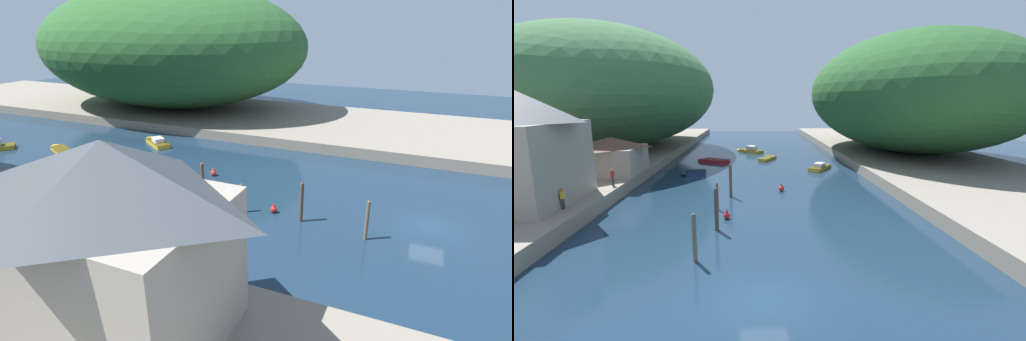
# 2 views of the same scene
# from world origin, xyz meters

# --- Properties ---
(water_surface) EXTENTS (130.00, 130.00, 0.00)m
(water_surface) POSITION_xyz_m (0.00, 30.00, 0.00)
(water_surface) COLOR #192D42
(water_surface) RESTS_ON ground
(right_bank) EXTENTS (22.00, 120.00, 1.26)m
(right_bank) POSITION_xyz_m (24.59, 30.00, 0.63)
(right_bank) COLOR gray
(right_bank) RESTS_ON ground
(hillside_right) EXTENTS (32.41, 45.38, 18.95)m
(hillside_right) POSITION_xyz_m (25.69, 41.07, 10.74)
(hillside_right) COLOR #285628
(hillside_right) RESTS_ON right_bank
(waterfront_building) EXTENTS (7.63, 9.93, 9.13)m
(waterfront_building) POSITION_xyz_m (-18.91, 12.83, 5.97)
(waterfront_building) COLOR gray
(waterfront_building) RESTS_ON left_bank
(boat_white_cruiser) EXTENTS (4.44, 5.54, 0.97)m
(boat_white_cruiser) POSITION_xyz_m (9.24, 32.34, 0.31)
(boat_white_cruiser) COLOR gold
(boat_white_cruiser) RESTS_ON water_surface
(boat_open_rowboat) EXTENTS (3.65, 5.53, 0.44)m
(boat_open_rowboat) POSITION_xyz_m (2.15, 40.92, 0.22)
(boat_open_rowboat) COLOR gold
(boat_open_rowboat) RESTS_ON water_surface
(boat_small_dinghy) EXTENTS (3.50, 2.09, 0.57)m
(boat_small_dinghy) POSITION_xyz_m (-8.40, 29.17, 0.28)
(boat_small_dinghy) COLOR navy
(boat_small_dinghy) RESTS_ON water_surface
(mooring_post_nearest) EXTENTS (0.26, 0.26, 3.03)m
(mooring_post_nearest) POSITION_xyz_m (-4.01, 4.28, 1.52)
(mooring_post_nearest) COLOR brown
(mooring_post_nearest) RESTS_ON water_surface
(mooring_post_second) EXTENTS (0.30, 0.30, 3.28)m
(mooring_post_second) POSITION_xyz_m (-3.23, 9.33, 1.65)
(mooring_post_second) COLOR #4C3D2D
(mooring_post_second) RESTS_ON water_surface
(mooring_post_middle) EXTENTS (0.23, 0.23, 2.49)m
(mooring_post_middle) POSITION_xyz_m (-3.67, 14.25, 1.25)
(mooring_post_middle) COLOR brown
(mooring_post_middle) RESTS_ON water_surface
(mooring_post_fourth) EXTENTS (0.31, 0.31, 3.39)m
(mooring_post_fourth) POSITION_xyz_m (-2.74, 18.36, 1.70)
(mooring_post_fourth) COLOR brown
(mooring_post_fourth) RESTS_ON water_surface
(channel_buoy_near) EXTENTS (0.55, 0.55, 0.83)m
(channel_buoy_near) POSITION_xyz_m (-2.68, 11.80, 0.32)
(channel_buoy_near) COLOR red
(channel_buoy_near) RESTS_ON water_surface
(channel_buoy_far) EXTENTS (0.61, 0.61, 0.91)m
(channel_buoy_far) POSITION_xyz_m (2.53, 20.32, 0.35)
(channel_buoy_far) COLOR red
(channel_buoy_far) RESTS_ON water_surface
(person_on_quay) EXTENTS (0.23, 0.38, 1.69)m
(person_on_quay) POSITION_xyz_m (-14.34, 18.55, 2.24)
(person_on_quay) COLOR #282D3D
(person_on_quay) RESTS_ON left_bank
(person_by_boathouse) EXTENTS (0.29, 0.41, 1.69)m
(person_by_boathouse) POSITION_xyz_m (-15.20, 11.13, 2.24)
(person_by_boathouse) COLOR #282D3D
(person_by_boathouse) RESTS_ON left_bank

